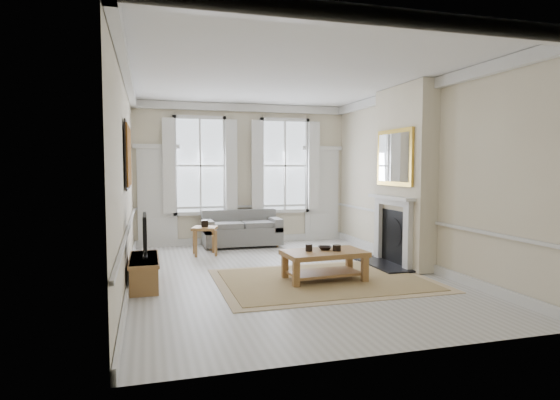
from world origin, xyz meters
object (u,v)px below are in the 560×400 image
object	(u,v)px
sofa	(241,231)
coffee_table	(324,256)
side_table	(205,232)
tv_stand	(144,272)

from	to	relation	value
sofa	coffee_table	bearing A→B (deg)	-79.92
sofa	coffee_table	xyz separation A→B (m)	(0.66, -3.70, 0.06)
side_table	coffee_table	xyz separation A→B (m)	(1.63, -2.81, -0.08)
side_table	sofa	bearing A→B (deg)	42.64
coffee_table	tv_stand	bearing A→B (deg)	167.79
sofa	side_table	distance (m)	1.32
sofa	tv_stand	world-z (taller)	sofa
side_table	tv_stand	bearing A→B (deg)	-117.36
sofa	side_table	size ratio (longest dim) A/B	2.91
coffee_table	side_table	bearing A→B (deg)	116.67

